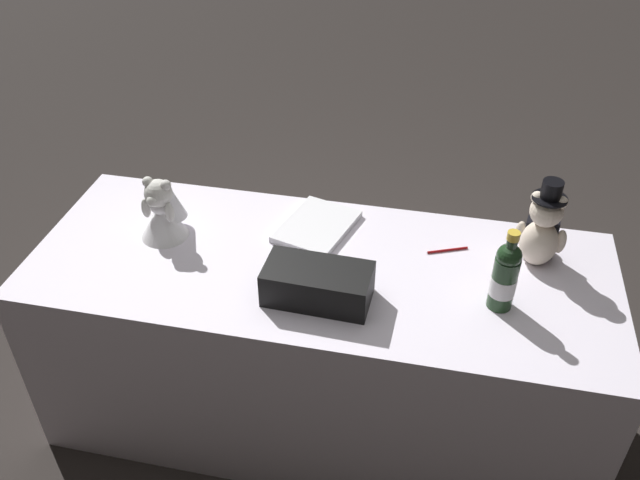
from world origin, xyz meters
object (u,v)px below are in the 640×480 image
(teddy_bear_bride, at_px, (163,209))
(guestbook, at_px, (317,226))
(champagne_bottle, at_px, (505,276))
(signing_pen, at_px, (446,250))
(gift_case_black, at_px, (318,284))
(teddy_bear_groom, at_px, (542,230))

(teddy_bear_bride, bearing_deg, guestbook, -165.64)
(champagne_bottle, bearing_deg, guestbook, -23.31)
(champagne_bottle, bearing_deg, signing_pen, -53.77)
(teddy_bear_bride, xyz_separation_m, guestbook, (-0.51, -0.13, -0.09))
(teddy_bear_bride, height_order, signing_pen, teddy_bear_bride)
(gift_case_black, bearing_deg, teddy_bear_bride, -20.83)
(teddy_bear_groom, relative_size, gift_case_black, 0.94)
(signing_pen, height_order, guestbook, guestbook)
(champagne_bottle, bearing_deg, teddy_bear_bride, -7.04)
(guestbook, bearing_deg, teddy_bear_groom, -165.93)
(teddy_bear_bride, bearing_deg, champagne_bottle, 172.96)
(signing_pen, xyz_separation_m, gift_case_black, (0.37, 0.32, 0.05))
(teddy_bear_groom, bearing_deg, teddy_bear_bride, 4.88)
(gift_case_black, bearing_deg, guestbook, -77.37)
(teddy_bear_groom, xyz_separation_m, champagne_bottle, (0.12, 0.25, -0.01))
(champagne_bottle, relative_size, guestbook, 0.95)
(teddy_bear_groom, xyz_separation_m, teddy_bear_bride, (1.25, 0.11, -0.03))
(signing_pen, bearing_deg, guestbook, -4.27)
(teddy_bear_bride, distance_m, signing_pen, 0.97)
(signing_pen, bearing_deg, teddy_bear_groom, -177.88)
(teddy_bear_groom, distance_m, signing_pen, 0.31)
(teddy_bear_bride, relative_size, guestbook, 0.79)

